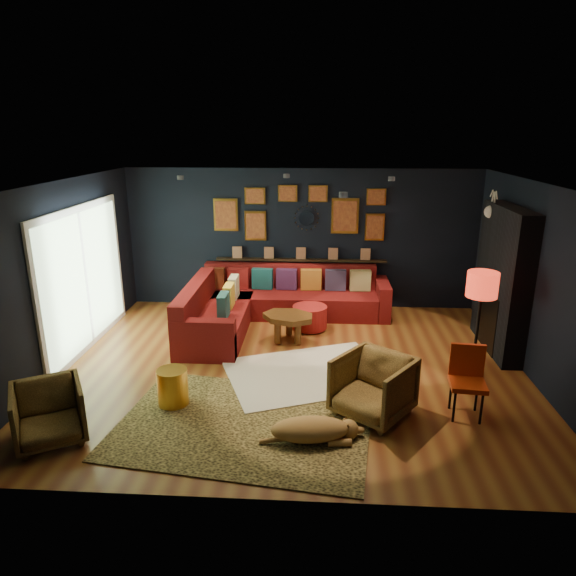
# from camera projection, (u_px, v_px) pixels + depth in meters

# --- Properties ---
(floor) EXTENTS (6.50, 6.50, 0.00)m
(floor) POSITION_uv_depth(u_px,v_px,m) (293.00, 368.00, 7.35)
(floor) COLOR #935B25
(floor) RESTS_ON ground
(room_walls) EXTENTS (6.50, 6.50, 6.50)m
(room_walls) POSITION_uv_depth(u_px,v_px,m) (294.00, 260.00, 6.87)
(room_walls) COLOR black
(room_walls) RESTS_ON ground
(sectional) EXTENTS (3.41, 2.69, 0.86)m
(sectional) POSITION_uv_depth(u_px,v_px,m) (264.00, 304.00, 9.01)
(sectional) COLOR maroon
(sectional) RESTS_ON ground
(ledge) EXTENTS (3.20, 0.12, 0.04)m
(ledge) POSITION_uv_depth(u_px,v_px,m) (301.00, 260.00, 9.63)
(ledge) COLOR black
(ledge) RESTS_ON room_walls
(gallery_wall) EXTENTS (3.15, 0.04, 1.02)m
(gallery_wall) POSITION_uv_depth(u_px,v_px,m) (301.00, 212.00, 9.40)
(gallery_wall) COLOR gold
(gallery_wall) RESTS_ON room_walls
(sunburst_mirror) EXTENTS (0.47, 0.16, 0.47)m
(sunburst_mirror) POSITION_uv_depth(u_px,v_px,m) (307.00, 218.00, 9.43)
(sunburst_mirror) COLOR silver
(sunburst_mirror) RESTS_ON room_walls
(fireplace) EXTENTS (0.31, 1.60, 2.20)m
(fireplace) POSITION_uv_depth(u_px,v_px,m) (501.00, 285.00, 7.72)
(fireplace) COLOR black
(fireplace) RESTS_ON ground
(deer_head) EXTENTS (0.50, 0.28, 0.45)m
(deer_head) POSITION_uv_depth(u_px,v_px,m) (502.00, 212.00, 7.89)
(deer_head) COLOR white
(deer_head) RESTS_ON fireplace
(sliding_door) EXTENTS (0.06, 2.80, 2.20)m
(sliding_door) POSITION_uv_depth(u_px,v_px,m) (84.00, 279.00, 7.78)
(sliding_door) COLOR white
(sliding_door) RESTS_ON ground
(ceiling_spots) EXTENTS (3.30, 2.50, 0.06)m
(ceiling_spots) POSITION_uv_depth(u_px,v_px,m) (297.00, 181.00, 7.35)
(ceiling_spots) COLOR black
(ceiling_spots) RESTS_ON room_walls
(shag_rug) EXTENTS (2.59, 2.25, 0.03)m
(shag_rug) POSITION_uv_depth(u_px,v_px,m) (308.00, 374.00, 7.14)
(shag_rug) COLOR white
(shag_rug) RESTS_ON ground
(leopard_rug) EXTENTS (3.11, 2.41, 0.02)m
(leopard_rug) POSITION_uv_depth(u_px,v_px,m) (244.00, 423.00, 5.94)
(leopard_rug) COLOR tan
(leopard_rug) RESTS_ON ground
(coffee_table) EXTENTS (1.00, 0.87, 0.43)m
(coffee_table) POSITION_uv_depth(u_px,v_px,m) (288.00, 320.00, 8.16)
(coffee_table) COLOR #5D3213
(coffee_table) RESTS_ON shag_rug
(pouf) EXTENTS (0.59, 0.59, 0.38)m
(pouf) POSITION_uv_depth(u_px,v_px,m) (310.00, 317.00, 8.70)
(pouf) COLOR maroon
(pouf) RESTS_ON shag_rug
(armchair_left) EXTENTS (0.94, 0.93, 0.73)m
(armchair_left) POSITION_uv_depth(u_px,v_px,m) (48.00, 411.00, 5.53)
(armchair_left) COLOR #A47835
(armchair_left) RESTS_ON ground
(armchair_right) EXTENTS (1.08, 1.07, 0.81)m
(armchair_right) POSITION_uv_depth(u_px,v_px,m) (373.00, 384.00, 6.02)
(armchair_right) COLOR #A47835
(armchair_right) RESTS_ON ground
(gold_stool) EXTENTS (0.38, 0.38, 0.47)m
(gold_stool) POSITION_uv_depth(u_px,v_px,m) (173.00, 387.00, 6.30)
(gold_stool) COLOR gold
(gold_stool) RESTS_ON ground
(orange_chair) EXTENTS (0.44, 0.44, 0.85)m
(orange_chair) POSITION_uv_depth(u_px,v_px,m) (467.00, 375.00, 6.03)
(orange_chair) COLOR black
(orange_chair) RESTS_ON ground
(floor_lamp) EXTENTS (0.41, 0.41, 1.48)m
(floor_lamp) POSITION_uv_depth(u_px,v_px,m) (482.00, 290.00, 6.78)
(floor_lamp) COLOR black
(floor_lamp) RESTS_ON ground
(dog) EXTENTS (1.23, 0.71, 0.37)m
(dog) POSITION_uv_depth(u_px,v_px,m) (310.00, 425.00, 5.56)
(dog) COLOR #AA7547
(dog) RESTS_ON leopard_rug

